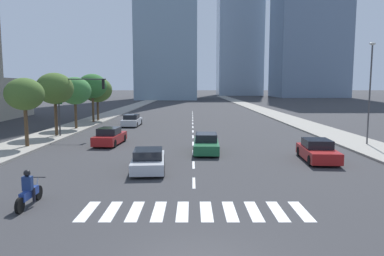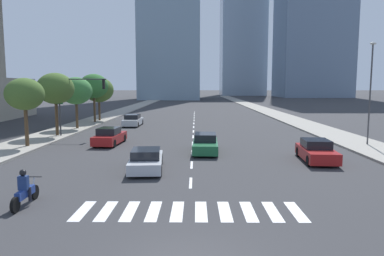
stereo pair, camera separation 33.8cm
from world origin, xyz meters
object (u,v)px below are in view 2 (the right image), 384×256
object	(u,v)px
sedan_silver_4	(133,121)
street_tree_third	(76,91)
sedan_red_3	(110,137)
traffic_signal_far	(77,94)
sedan_red_2	(316,151)
sedan_silver_0	(146,160)
street_tree_nearest	(25,94)
street_tree_fourth	(94,86)
street_lamp_east	(371,86)
motorcycle_trailing	(25,191)
sedan_green_1	(205,144)
street_tree_fifth	(99,90)
street_tree_second	(55,89)

from	to	relation	value
sedan_silver_4	street_tree_third	bearing A→B (deg)	124.49
sedan_red_3	sedan_silver_4	bearing A→B (deg)	6.10
sedan_red_3	traffic_signal_far	xyz separation A→B (m)	(-3.90, 4.24, 3.36)
sedan_silver_4	sedan_red_2	bearing A→B (deg)	-141.77
sedan_silver_0	street_tree_third	distance (m)	21.75
street_tree_nearest	street_tree_third	world-z (taller)	street_tree_third
street_tree_nearest	street_tree_third	xyz separation A→B (m)	(0.00, 11.63, 0.11)
street_tree_third	street_tree_fourth	distance (m)	6.87
sedan_red_2	street_tree_third	xyz separation A→B (m)	(-20.56, 16.31, 3.57)
sedan_silver_4	street_lamp_east	xyz separation A→B (m)	(21.04, -14.18, 4.07)
sedan_red_3	street_tree_nearest	xyz separation A→B (m)	(-5.97, -1.55, 3.45)
motorcycle_trailing	sedan_green_1	bearing A→B (deg)	-32.81
sedan_red_2	street_tree_third	distance (m)	26.49
motorcycle_trailing	street_tree_fifth	size ratio (longest dim) A/B	0.39
sedan_silver_0	street_tree_second	world-z (taller)	street_tree_second
traffic_signal_far	street_tree_fifth	xyz separation A→B (m)	(-2.07, 14.97, 0.21)
sedan_red_3	sedan_silver_4	distance (m)	13.69
sedan_silver_4	street_tree_third	world-z (taller)	street_tree_third
street_tree_nearest	street_tree_fifth	xyz separation A→B (m)	(0.00, 20.77, 0.12)
sedan_green_1	street_tree_nearest	size ratio (longest dim) A/B	0.92
street_tree_fourth	sedan_red_3	bearing A→B (deg)	-70.57
street_lamp_east	street_tree_fourth	world-z (taller)	street_lamp_east
sedan_red_3	street_tree_third	world-z (taller)	street_tree_third
sedan_silver_0	street_tree_nearest	bearing A→B (deg)	50.17
sedan_red_2	street_tree_nearest	distance (m)	21.37
sedan_red_2	sedan_silver_4	size ratio (longest dim) A/B	0.95
traffic_signal_far	street_tree_nearest	bearing A→B (deg)	-109.64
street_tree_second	street_tree_third	bearing A→B (deg)	90.00
sedan_silver_0	street_tree_nearest	xyz separation A→B (m)	(-10.16, 7.26, 3.51)
motorcycle_trailing	sedan_silver_0	distance (m)	7.24
sedan_red_3	street_tree_third	xyz separation A→B (m)	(-5.97, 10.07, 3.55)
sedan_green_1	street_tree_fifth	xyz separation A→B (m)	(-13.63, 22.46, 3.60)
sedan_silver_0	sedan_silver_4	bearing A→B (deg)	7.52
sedan_silver_0	street_tree_second	bearing A→B (deg)	33.21
sedan_green_1	street_tree_fourth	world-z (taller)	street_tree_fourth
traffic_signal_far	motorcycle_trailing	bearing A→B (deg)	-77.78
sedan_silver_0	street_tree_nearest	distance (m)	12.98
motorcycle_trailing	sedan_red_3	world-z (taller)	motorcycle_trailing
street_tree_second	sedan_red_2	bearing A→B (deg)	-27.42
sedan_silver_0	street_tree_third	world-z (taller)	street_tree_third
motorcycle_trailing	street_lamp_east	bearing A→B (deg)	-54.95
sedan_silver_0	street_lamp_east	world-z (taller)	street_lamp_east
street_tree_nearest	street_tree_third	size ratio (longest dim) A/B	0.94
sedan_green_1	street_lamp_east	bearing A→B (deg)	103.89
street_tree_third	street_tree_fourth	xyz separation A→B (m)	(0.00, 6.85, 0.51)
sedan_silver_0	sedan_red_2	xyz separation A→B (m)	(10.40, 2.58, 0.05)
street_tree_nearest	street_tree_second	world-z (taller)	street_tree_second
sedan_green_1	motorcycle_trailing	bearing A→B (deg)	-30.69
motorcycle_trailing	street_tree_third	xyz separation A→B (m)	(-6.21, 24.96, 3.61)
traffic_signal_far	street_tree_fourth	world-z (taller)	street_tree_fourth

